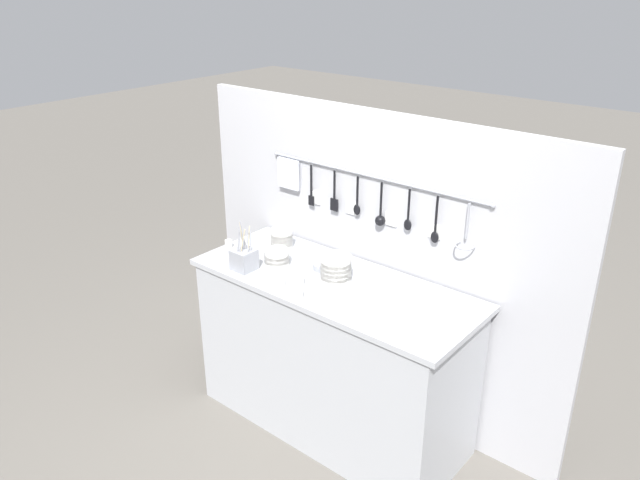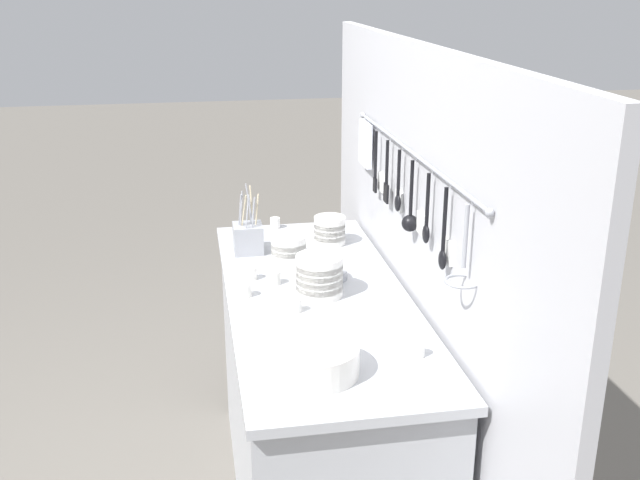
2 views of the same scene
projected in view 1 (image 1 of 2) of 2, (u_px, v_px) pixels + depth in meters
The scene contains 15 objects.
ground_plane at pixel (332, 422), 3.59m from camera, with size 20.00×20.00×0.00m, color #666059.
counter at pixel (333, 355), 3.40m from camera, with size 1.55×0.62×0.91m.
back_wall at pixel (372, 265), 3.48m from camera, with size 2.35×0.11×1.75m.
bowl_stack_nested_right at pixel (277, 258), 3.37m from camera, with size 0.13×0.13×0.09m.
bowl_stack_wide_centre at pixel (282, 238), 3.58m from camera, with size 0.13×0.13×0.12m.
bowl_stack_short_front at pixel (336, 269), 3.19m from camera, with size 0.16×0.16×0.14m.
plate_stack at pixel (412, 315), 2.82m from camera, with size 0.25×0.25×0.09m.
steel_mixing_bowl at pixel (324, 266), 3.34m from camera, with size 0.11×0.11×0.03m.
cutlery_caddy at pixel (244, 259), 3.32m from camera, with size 0.11×0.11×0.28m.
cup_back_right at pixel (281, 282), 3.16m from camera, with size 0.04×0.04×0.05m.
cup_centre at pixel (300, 280), 3.18m from camera, with size 0.04×0.04×0.05m.
cup_mid_row at pixel (342, 291), 3.07m from camera, with size 0.04×0.04×0.05m.
cup_front_left at pixel (299, 293), 3.05m from camera, with size 0.04×0.04×0.05m.
cup_back_left at pixel (437, 291), 3.07m from camera, with size 0.04×0.04×0.05m.
cup_by_caddy at pixel (229, 244), 3.59m from camera, with size 0.04×0.04×0.05m.
Camera 1 is at (1.77, -2.25, 2.40)m, focal length 35.00 mm.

